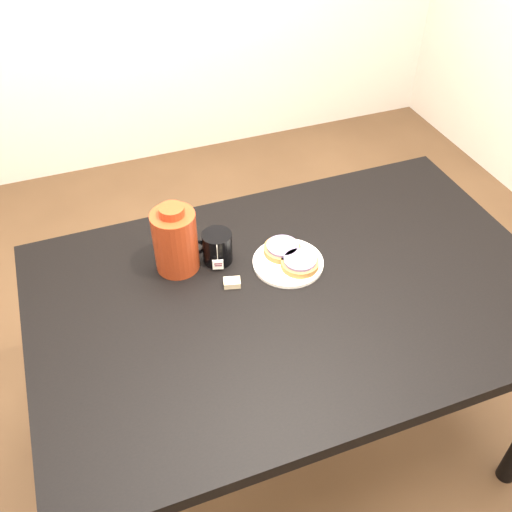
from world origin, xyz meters
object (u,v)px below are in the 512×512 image
(bagel_front, at_px, (300,263))
(teabag_pouch, at_px, (232,283))
(table, at_px, (294,311))
(plate, at_px, (288,262))
(bagel_package, at_px, (175,240))
(bagel_back, at_px, (282,249))
(mug, at_px, (217,247))

(bagel_front, xyz_separation_m, teabag_pouch, (-0.20, 0.01, -0.01))
(table, height_order, plate, plate)
(table, relative_size, bagel_package, 6.82)
(plate, relative_size, bagel_package, 0.97)
(bagel_back, xyz_separation_m, bagel_package, (-0.29, 0.06, 0.07))
(bagel_front, bearing_deg, bagel_back, 107.87)
(bagel_back, relative_size, mug, 1.00)
(bagel_front, distance_m, teabag_pouch, 0.20)
(teabag_pouch, xyz_separation_m, bagel_package, (-0.12, 0.13, 0.09))
(bagel_back, bearing_deg, mug, 165.84)
(teabag_pouch, distance_m, bagel_package, 0.19)
(table, bearing_deg, plate, 78.45)
(plate, distance_m, teabag_pouch, 0.18)
(bagel_front, distance_m, bagel_package, 0.35)
(mug, xyz_separation_m, bagel_package, (-0.11, 0.01, 0.05))
(table, bearing_deg, mug, 130.50)
(bagel_back, bearing_deg, teabag_pouch, -159.24)
(bagel_back, distance_m, bagel_front, 0.07)
(table, xyz_separation_m, bagel_back, (0.02, 0.14, 0.11))
(bagel_back, bearing_deg, table, -97.98)
(bagel_back, xyz_separation_m, mug, (-0.18, 0.05, 0.02))
(bagel_back, bearing_deg, plate, -89.17)
(table, xyz_separation_m, mug, (-0.16, 0.19, 0.13))
(mug, xyz_separation_m, teabag_pouch, (0.01, -0.11, -0.04))
(mug, bearing_deg, teabag_pouch, -69.78)
(plate, distance_m, bagel_front, 0.04)
(teabag_pouch, bearing_deg, mug, 93.41)
(teabag_pouch, relative_size, bagel_package, 0.22)
(plate, bearing_deg, mug, 154.27)
(bagel_back, height_order, bagel_front, same)
(mug, height_order, bagel_package, bagel_package)
(bagel_front, bearing_deg, plate, 127.27)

